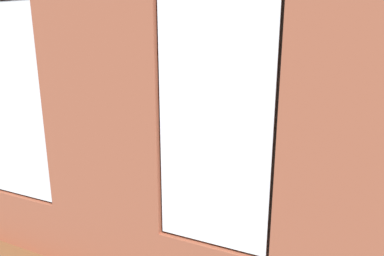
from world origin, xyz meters
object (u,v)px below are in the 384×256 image
Objects in this scene: media_console at (44,160)px; potted_plant_corner_near_left at (382,153)px; potted_plant_by_left_couch at (347,170)px; couch_by_window at (105,209)px; candle_jar at (205,164)px; couch_left at (378,213)px; remote_silver at (213,170)px; potted_plant_foreground_right at (123,125)px; papasan_chair at (194,138)px; remote_black at (216,174)px; table_plant_small at (240,163)px; tv_flatscreen at (40,124)px; coffee_table at (213,174)px; cup_ceramic at (185,167)px.

media_console is 6.26m from potted_plant_corner_near_left.
potted_plant_by_left_couch is (-5.30, -1.64, 0.07)m from media_console.
candle_jar is (-0.66, -1.79, 0.13)m from couch_by_window.
couch_left is 12.33× the size of remote_silver.
couch_by_window is 1.54× the size of potted_plant_foreground_right.
potted_plant_corner_near_left is at bearing -176.73° from papasan_chair.
media_console is at bearing -84.87° from couch_left.
potted_plant_foreground_right is (5.41, -1.99, 0.16)m from couch_left.
potted_plant_corner_near_left reaches higher than remote_silver.
candle_jar is 0.64× the size of remote_black.
potted_plant_by_left_couch is at bearing -146.54° from table_plant_small.
media_console is 1.13× the size of papasan_chair.
couch_by_window is 1.40× the size of tv_flatscreen.
coffee_table is at bearing -66.58° from remote_silver.
media_console is at bearing 17.14° from potted_plant_by_left_couch.
couch_left is at bearing 167.79° from table_plant_small.
table_plant_small is at bearing 155.52° from potted_plant_foreground_right.
potted_plant_corner_near_left is at bearing -155.52° from remote_black.
tv_flatscreen is (3.13, 0.54, 0.49)m from candle_jar.
couch_left is 2.41m from remote_silver.
potted_plant_by_left_couch is at bearing -162.89° from tv_flatscreen.
papasan_chair is at bearing -6.76° from potted_plant_by_left_couch.
couch_by_window reaches higher than media_console.
remote_silver is (0.00, 0.00, 0.06)m from coffee_table.
remote_black is at bearing 38.04° from potted_plant_corner_near_left.
media_console is at bearing 90.00° from tv_flatscreen.
papasan_chair is 2.18× the size of potted_plant_by_left_couch.
couch_by_window is at bearing 45.37° from potted_plant_by_left_couch.
tv_flatscreen is (3.72, 0.59, 0.40)m from table_plant_small.
tv_flatscreen is (2.87, 0.30, 0.49)m from cup_ceramic.
coffee_table is at bearing 34.83° from potted_plant_corner_near_left.
potted_plant_foreground_right reaches higher than couch_left.
tv_flatscreen is 1.10× the size of potted_plant_foreground_right.
cup_ceramic is at bearing 28.74° from potted_plant_by_left_couch.
couch_left is 3.90m from papasan_chair.
coffee_table is 2.33m from potted_plant_by_left_couch.
coffee_table is 3.10m from potted_plant_corner_near_left.
papasan_chair is at bearing -59.14° from candle_jar.
table_plant_small is 3.78m from media_console.
remote_black is (-0.11, 0.13, 0.00)m from remote_silver.
potted_plant_by_left_couch is (-1.99, -1.20, -0.04)m from coffee_table.
candle_jar is 0.39m from remote_black.
potted_plant_corner_near_left reaches higher than potted_plant_by_left_couch.
candle_jar is 0.22m from remote_silver.
potted_plant_by_left_couch is at bearing -153.36° from candle_jar.
remote_silver reaches higher than coffee_table.
couch_left reaches higher than remote_silver.
potted_plant_foreground_right is at bearing -97.94° from media_console.
potted_plant_corner_near_left reaches higher than cup_ceramic.
couch_by_window reaches higher than remote_silver.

